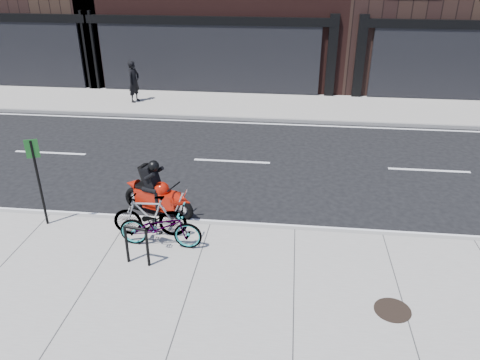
# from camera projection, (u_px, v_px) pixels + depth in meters

# --- Properties ---
(ground) EXTENTS (120.00, 120.00, 0.00)m
(ground) POSITION_uv_depth(u_px,v_px,m) (222.00, 190.00, 12.91)
(ground) COLOR black
(ground) RESTS_ON ground
(sidewalk_near) EXTENTS (60.00, 6.00, 0.13)m
(sidewalk_near) POSITION_uv_depth(u_px,v_px,m) (182.00, 314.00, 8.43)
(sidewalk_near) COLOR gray
(sidewalk_near) RESTS_ON ground
(sidewalk_far) EXTENTS (60.00, 3.50, 0.13)m
(sidewalk_far) POSITION_uv_depth(u_px,v_px,m) (249.00, 105.00, 19.79)
(sidewalk_far) COLOR gray
(sidewalk_far) RESTS_ON ground
(bike_rack) EXTENTS (0.52, 0.14, 0.88)m
(bike_rack) POSITION_uv_depth(u_px,v_px,m) (137.00, 242.00, 9.46)
(bike_rack) COLOR black
(bike_rack) RESTS_ON sidewalk_near
(bicycle_front) EXTENTS (1.83, 0.66, 0.96)m
(bicycle_front) POSITION_uv_depth(u_px,v_px,m) (160.00, 227.00, 10.08)
(bicycle_front) COLOR gray
(bicycle_front) RESTS_ON sidewalk_near
(bicycle_rear) EXTENTS (1.70, 0.56, 1.01)m
(bicycle_rear) POSITION_uv_depth(u_px,v_px,m) (150.00, 216.00, 10.44)
(bicycle_rear) COLOR gray
(bicycle_rear) RESTS_ON sidewalk_near
(motorcycle) EXTENTS (1.92, 0.94, 1.48)m
(motorcycle) POSITION_uv_depth(u_px,v_px,m) (160.00, 194.00, 11.44)
(motorcycle) COLOR black
(motorcycle) RESTS_ON ground
(pedestrian) EXTENTS (0.59, 0.73, 1.73)m
(pedestrian) POSITION_uv_depth(u_px,v_px,m) (134.00, 81.00, 19.69)
(pedestrian) COLOR black
(pedestrian) RESTS_ON sidewalk_far
(manhole_cover) EXTENTS (0.84, 0.84, 0.02)m
(manhole_cover) POSITION_uv_depth(u_px,v_px,m) (393.00, 310.00, 8.42)
(manhole_cover) COLOR black
(manhole_cover) RESTS_ON sidewalk_near
(sign_post) EXTENTS (0.27, 0.12, 2.13)m
(sign_post) POSITION_uv_depth(u_px,v_px,m) (38.00, 175.00, 10.54)
(sign_post) COLOR black
(sign_post) RESTS_ON sidewalk_near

